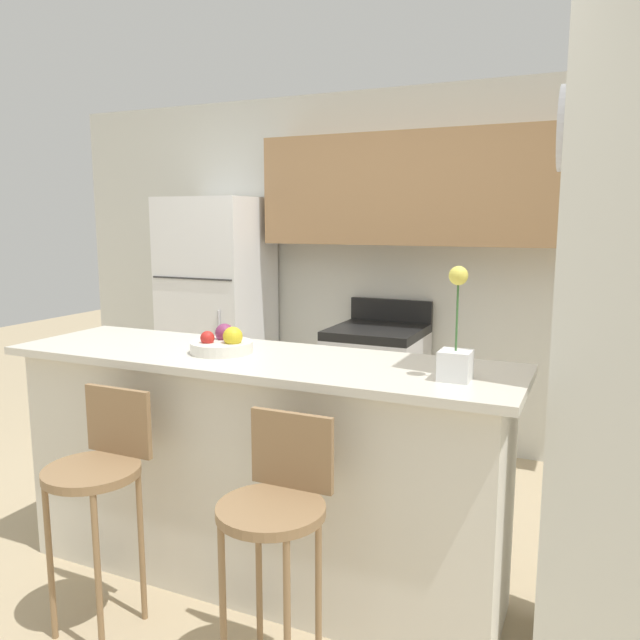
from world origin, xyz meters
The scene contains 10 objects.
ground_plane centered at (0.00, 0.00, 0.00)m, with size 14.00×14.00×0.00m, color tan.
wall_back centered at (0.16, 1.96, 1.51)m, with size 5.60×0.38×2.55m.
pillar_right centered at (1.40, 0.07, 1.28)m, with size 0.38×0.32×2.55m.
counter_bar centered at (0.00, 0.00, 0.53)m, with size 2.31×0.65×1.05m.
refrigerator centered at (-1.29, 1.66, 0.90)m, with size 0.71×0.66×1.80m.
stove_range centered at (-0.01, 1.68, 0.46)m, with size 0.61×0.65×1.07m.
bar_stool_left centered at (-0.40, -0.54, 0.65)m, with size 0.37×0.37×0.97m.
bar_stool_right centered at (0.40, -0.54, 0.65)m, with size 0.37×0.37×0.97m.
orchid_vase centered at (0.90, -0.06, 1.17)m, with size 0.12×0.12×0.42m.
fruit_bowl centered at (-0.16, -0.01, 1.09)m, with size 0.28×0.28×0.12m.
Camera 1 is at (1.36, -2.32, 1.64)m, focal length 35.00 mm.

